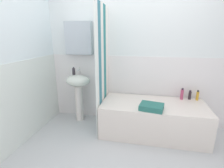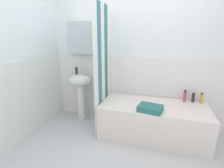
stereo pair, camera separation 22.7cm
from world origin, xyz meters
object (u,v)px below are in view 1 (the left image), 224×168
object	(u,v)px
bathtub	(152,118)
shampoo_bottle	(197,96)
towel_folded	(152,107)
lotion_bottle	(182,94)
soap_dispenser	(74,71)
sink	(78,88)
body_wash_bottle	(190,95)

from	to	relation	value
bathtub	shampoo_bottle	xyz separation A→B (m)	(0.71, 0.28, 0.34)
towel_folded	lotion_bottle	bearing A→B (deg)	45.42
bathtub	shampoo_bottle	distance (m)	0.83
towel_folded	bathtub	bearing A→B (deg)	81.13
shampoo_bottle	lotion_bottle	xyz separation A→B (m)	(-0.24, -0.01, 0.01)
bathtub	lotion_bottle	world-z (taller)	lotion_bottle
towel_folded	soap_dispenser	bearing A→B (deg)	162.30
sink	lotion_bottle	xyz separation A→B (m)	(1.79, 0.09, -0.03)
lotion_bottle	shampoo_bottle	bearing A→B (deg)	1.92
shampoo_bottle	body_wash_bottle	xyz separation A→B (m)	(-0.11, 0.02, -0.01)
body_wash_bottle	bathtub	bearing A→B (deg)	-153.00
sink	body_wash_bottle	world-z (taller)	sink
shampoo_bottle	sink	bearing A→B (deg)	-177.21
soap_dispenser	body_wash_bottle	xyz separation A→B (m)	(1.99, 0.10, -0.34)
shampoo_bottle	body_wash_bottle	distance (m)	0.11
bathtub	shampoo_bottle	world-z (taller)	shampoo_bottle
bathtub	shampoo_bottle	bearing A→B (deg)	21.86
soap_dispenser	lotion_bottle	bearing A→B (deg)	2.17
soap_dispenser	bathtub	distance (m)	1.57
sink	shampoo_bottle	xyz separation A→B (m)	(2.03, 0.10, -0.04)
body_wash_bottle	lotion_bottle	world-z (taller)	lotion_bottle
sink	bathtub	distance (m)	1.39
sink	soap_dispenser	size ratio (longest dim) A/B	6.12
sink	bathtub	bearing A→B (deg)	-7.92
bathtub	towel_folded	size ratio (longest dim) A/B	4.94
sink	shampoo_bottle	distance (m)	2.03
shampoo_bottle	soap_dispenser	bearing A→B (deg)	-177.86
body_wash_bottle	soap_dispenser	bearing A→B (deg)	-177.19
bathtub	soap_dispenser	bearing A→B (deg)	171.71
soap_dispenser	bathtub	world-z (taller)	soap_dispenser
body_wash_bottle	lotion_bottle	xyz separation A→B (m)	(-0.13, -0.03, 0.02)
soap_dispenser	body_wash_bottle	world-z (taller)	soap_dispenser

